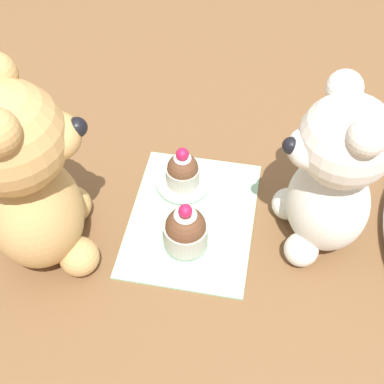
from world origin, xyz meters
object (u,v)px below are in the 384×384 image
at_px(teddy_bear_tan, 27,180).
at_px(saucer_plate, 183,183).
at_px(cupcake_near_tan_bear, 183,171).
at_px(cupcake_near_cream_bear, 187,230).
at_px(teddy_bear_cream, 333,176).

bearing_deg(teddy_bear_tan, saucer_plate, -72.84).
bearing_deg(saucer_plate, cupcake_near_tan_bear, 180.00).
relative_size(saucer_plate, cupcake_near_tan_bear, 1.15).
height_order(teddy_bear_tan, cupcake_near_cream_bear, teddy_bear_tan).
distance_m(teddy_bear_cream, cupcake_near_tan_bear, 0.21).
xyz_separation_m(cupcake_near_cream_bear, cupcake_near_tan_bear, (-0.10, -0.02, 0.00)).
bearing_deg(saucer_plate, teddy_bear_cream, 75.59).
height_order(teddy_bear_tan, cupcake_near_tan_bear, teddy_bear_tan).
relative_size(teddy_bear_tan, saucer_plate, 3.61).
relative_size(teddy_bear_cream, saucer_plate, 3.16).
relative_size(cupcake_near_cream_bear, saucer_plate, 1.02).
bearing_deg(cupcake_near_cream_bear, saucer_plate, -166.13).
bearing_deg(cupcake_near_cream_bear, teddy_bear_cream, 106.73).
bearing_deg(teddy_bear_tan, teddy_bear_cream, -100.30).
bearing_deg(teddy_bear_tan, cupcake_near_cream_bear, -103.21).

